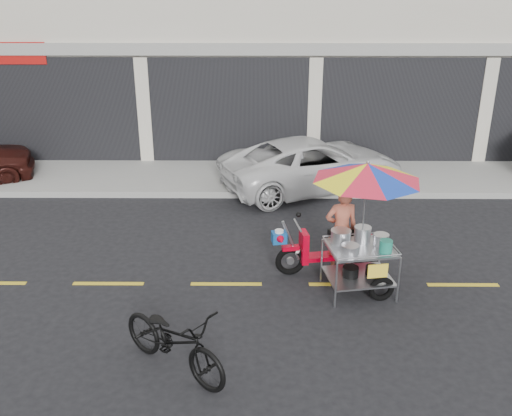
{
  "coord_description": "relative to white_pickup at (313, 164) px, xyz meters",
  "views": [
    {
      "loc": [
        -1.44,
        -8.42,
        4.85
      ],
      "look_at": [
        -1.5,
        0.6,
        1.15
      ],
      "focal_mm": 40.0,
      "sensor_mm": 36.0,
      "label": 1
    }
  ],
  "objects": [
    {
      "name": "food_vendor_rig",
      "position": [
        0.26,
        -4.61,
        0.79
      ],
      "size": [
        2.44,
        1.97,
        2.24
      ],
      "rotation": [
        0.0,
        0.0,
        0.17
      ],
      "color": "black",
      "rests_on": "ground"
    },
    {
      "name": "near_bicycle",
      "position": [
        -2.38,
        -6.96,
        -0.14
      ],
      "size": [
        1.81,
        1.64,
        0.96
      ],
      "primitive_type": "imported",
      "rotation": [
        0.0,
        0.0,
        0.89
      ],
      "color": "black",
      "rests_on": "ground"
    },
    {
      "name": "white_pickup",
      "position": [
        0.0,
        0.0,
        0.0
      ],
      "size": [
        4.91,
        3.66,
        1.24
      ],
      "primitive_type": "imported",
      "rotation": [
        0.0,
        0.0,
        1.98
      ],
      "color": "silver",
      "rests_on": "ground"
    },
    {
      "name": "sidewalk",
      "position": [
        0.16,
        0.8,
        -0.55
      ],
      "size": [
        45.0,
        3.0,
        0.15
      ],
      "primitive_type": "cube",
      "color": "gray",
      "rests_on": "ground"
    },
    {
      "name": "ground",
      "position": [
        0.16,
        -4.7,
        -0.62
      ],
      "size": [
        90.0,
        90.0,
        0.0
      ],
      "primitive_type": "plane",
      "color": "black"
    },
    {
      "name": "centerline",
      "position": [
        0.16,
        -4.7,
        -0.62
      ],
      "size": [
        42.0,
        0.1,
        0.01
      ],
      "primitive_type": "cube",
      "color": "gold",
      "rests_on": "ground"
    }
  ]
}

